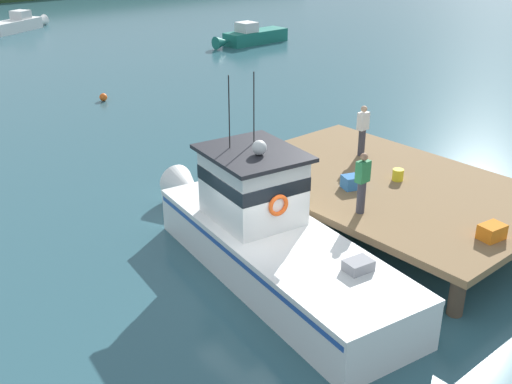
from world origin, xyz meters
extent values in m
plane|color=#2D5660|center=(0.00, 0.00, 0.00)|extent=(200.00, 200.00, 0.00)
cylinder|color=#4C3D2D|center=(2.20, -4.10, 0.50)|extent=(0.36, 0.36, 1.00)
cylinder|color=#4C3D2D|center=(2.20, 4.10, 0.50)|extent=(0.36, 0.36, 1.00)
cylinder|color=#4C3D2D|center=(7.40, 4.10, 0.50)|extent=(0.36, 0.36, 1.00)
cube|color=olive|center=(4.80, 0.00, 1.10)|extent=(6.00, 9.00, 0.20)
cube|color=white|center=(0.20, -0.44, 0.55)|extent=(3.69, 8.29, 1.10)
cone|color=white|center=(0.95, 4.40, 0.55)|extent=(1.36, 1.95, 1.10)
cube|color=#234C9E|center=(0.20, -0.44, 1.00)|extent=(3.69, 8.13, 0.12)
cube|color=white|center=(0.20, -0.44, 1.16)|extent=(3.73, 8.29, 0.12)
cube|color=silver|center=(0.38, 0.74, 2.00)|extent=(2.21, 2.46, 1.80)
cube|color=black|center=(0.38, 0.74, 2.31)|extent=(2.24, 2.49, 0.36)
cube|color=#232328|center=(0.38, 0.74, 2.95)|extent=(2.50, 2.80, 0.10)
sphere|color=white|center=(0.34, 0.45, 3.18)|extent=(0.36, 0.36, 0.36)
cylinder|color=black|center=(0.11, 1.29, 3.90)|extent=(0.03, 0.03, 1.80)
cylinder|color=black|center=(0.81, 1.18, 3.90)|extent=(0.03, 0.03, 1.80)
cube|color=#939399|center=(0.41, -2.70, 1.28)|extent=(0.66, 0.53, 0.36)
torus|color=orange|center=(-0.62, -3.15, 1.16)|extent=(0.64, 0.64, 0.12)
torus|color=#EA5119|center=(0.21, -0.38, 2.00)|extent=(0.55, 0.18, 0.54)
cube|color=#3370B2|center=(3.75, 0.32, 1.38)|extent=(0.72, 0.62, 0.37)
cube|color=orange|center=(3.92, -3.81, 1.38)|extent=(0.66, 0.52, 0.36)
cube|color=#2D8442|center=(3.05, 3.11, 1.42)|extent=(0.72, 0.62, 0.44)
cylinder|color=yellow|center=(5.14, -0.17, 1.37)|extent=(0.32, 0.32, 0.34)
cylinder|color=#383842|center=(2.67, -0.84, 1.63)|extent=(0.22, 0.22, 0.86)
cube|color=#287F47|center=(2.67, -0.84, 2.34)|extent=(0.36, 0.22, 0.56)
sphere|color=#9E7051|center=(2.67, -0.84, 2.73)|extent=(0.20, 0.20, 0.20)
cylinder|color=#383842|center=(5.94, 1.88, 1.63)|extent=(0.22, 0.22, 0.86)
cube|color=white|center=(5.94, 1.88, 2.34)|extent=(0.36, 0.22, 0.56)
sphere|color=tan|center=(5.94, 1.88, 2.73)|extent=(0.20, 0.20, 0.20)
cube|color=white|center=(9.33, 39.68, 0.43)|extent=(4.89, 3.50, 0.86)
cone|color=white|center=(11.95, 41.03, 0.43)|extent=(1.44, 1.31, 0.86)
cube|color=silver|center=(10.06, 40.06, 1.18)|extent=(1.60, 1.61, 0.64)
cube|color=#196B5B|center=(20.34, 23.58, 0.44)|extent=(4.88, 1.62, 0.88)
cone|color=#196B5B|center=(17.31, 23.54, 0.44)|extent=(1.23, 0.90, 0.88)
cube|color=silver|center=(19.50, 23.57, 1.21)|extent=(1.23, 1.25, 0.66)
sphere|color=#EA5B19|center=(4.81, 17.02, 0.19)|extent=(0.38, 0.38, 0.38)
camera|label=1|loc=(-8.74, -9.87, 8.16)|focal=43.20mm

